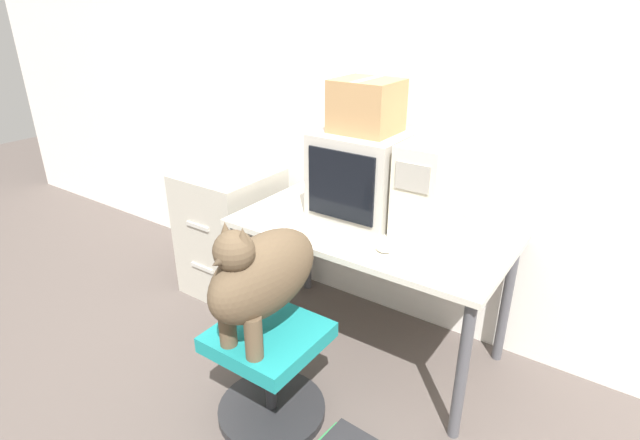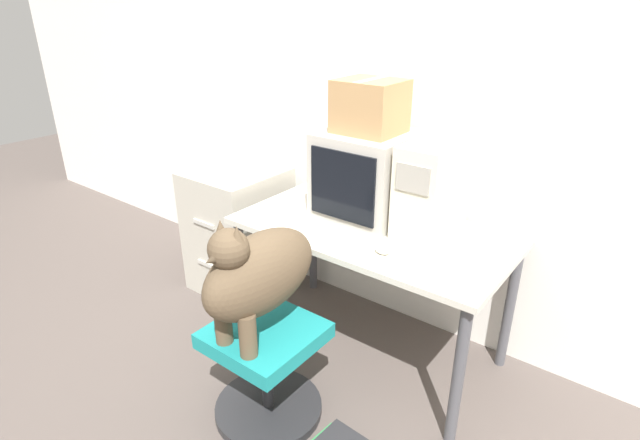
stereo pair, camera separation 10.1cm
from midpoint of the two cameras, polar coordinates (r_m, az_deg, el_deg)
The scene contains 11 objects.
ground_plane at distance 2.61m, azimuth 2.04°, elevation -18.23°, with size 12.00×12.00×0.00m, color #564C47.
wall_back at distance 2.65m, azimuth 12.76°, elevation 13.65°, with size 8.00×0.05×2.60m.
desk at distance 2.50m, azimuth 7.12°, elevation -2.64°, with size 1.34×0.72×0.72m.
crt_monitor at distance 2.54m, azimuth 6.52°, elevation 5.18°, with size 0.44×0.44×0.43m.
pc_tower at distance 2.40m, azimuth 13.84°, elevation 3.63°, with size 0.21×0.41×0.44m.
keyboard at distance 2.34m, azimuth 2.57°, elevation -1.74°, with size 0.43×0.14×0.03m.
computer_mouse at distance 2.21m, azimuth 8.45°, elevation -3.42°, with size 0.07×0.05×0.04m.
office_chair at distance 2.31m, azimuth -4.84°, elevation -16.47°, with size 0.49×0.49×0.46m.
dog at distance 2.02m, azimuth -5.72°, elevation -6.06°, with size 0.25×0.58×0.55m.
filing_cabinet at distance 3.23m, azimuth -8.36°, elevation -1.08°, with size 0.51×0.55×0.79m.
cardboard_box at distance 2.45m, azimuth 6.94°, elevation 12.76°, with size 0.30×0.27×0.25m.
Camera 2 is at (1.15, -1.55, 1.75)m, focal length 28.00 mm.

